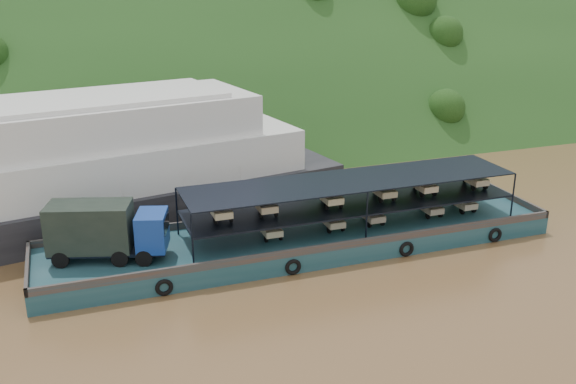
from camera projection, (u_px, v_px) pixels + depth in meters
name	position (u px, v px, depth m)	size (l,w,h in m)	color
ground	(330.00, 246.00, 44.17)	(160.00, 160.00, 0.00)	brown
hillside	(210.00, 129.00, 76.15)	(140.00, 28.00, 28.00)	#173413
cargo_barge	(285.00, 235.00, 42.99)	(35.00, 7.18, 4.80)	#133B43
passenger_ferry	(37.00, 174.00, 46.30)	(47.24, 19.52, 9.30)	black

